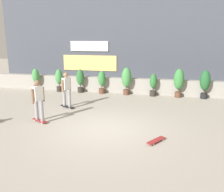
{
  "coord_description": "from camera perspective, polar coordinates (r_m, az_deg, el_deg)",
  "views": [
    {
      "loc": [
        2.11,
        -8.23,
        3.37
      ],
      "look_at": [
        0.0,
        1.5,
        0.9
      ],
      "focal_mm": 39.45,
      "sensor_mm": 36.0,
      "label": 1
    }
  ],
  "objects": [
    {
      "name": "building_backdrop",
      "position": [
        18.35,
        5.78,
        13.48
      ],
      "size": [
        20.0,
        2.08,
        6.5
      ],
      "color": "#424751",
      "rests_on": "ground"
    },
    {
      "name": "potted_plant_2",
      "position": [
        14.86,
        -7.35,
        3.84
      ],
      "size": [
        0.46,
        0.46,
        1.39
      ],
      "color": "#2D2823",
      "rests_on": "ground"
    },
    {
      "name": "potted_plant_7",
      "position": [
        14.16,
        20.74,
        3.03
      ],
      "size": [
        0.54,
        0.54,
        1.56
      ],
      "color": "black",
      "rests_on": "ground"
    },
    {
      "name": "potted_plant_6",
      "position": [
        14.02,
        15.24,
        3.44
      ],
      "size": [
        0.56,
        0.56,
        1.6
      ],
      "color": "brown",
      "rests_on": "ground"
    },
    {
      "name": "planter_wall",
      "position": [
        14.68,
        3.73,
        2.43
      ],
      "size": [
        18.0,
        0.4,
        0.9
      ],
      "primitive_type": "cube",
      "color": "gray",
      "rests_on": "ground"
    },
    {
      "name": "skater_far_left",
      "position": [
        10.02,
        -16.71,
        -0.7
      ],
      "size": [
        0.8,
        0.55,
        1.7
      ],
      "color": "maroon",
      "rests_on": "ground"
    },
    {
      "name": "potted_plant_1",
      "position": [
        15.38,
        -12.18,
        3.9
      ],
      "size": [
        0.45,
        0.45,
        1.37
      ],
      "color": "#2D2823",
      "rests_on": "ground"
    },
    {
      "name": "potted_plant_0",
      "position": [
        16.07,
        -17.21,
        4.02
      ],
      "size": [
        0.45,
        0.45,
        1.37
      ],
      "color": "brown",
      "rests_on": "ground"
    },
    {
      "name": "skater_by_wall_left",
      "position": [
        11.72,
        -10.53,
        1.73
      ],
      "size": [
        0.81,
        0.52,
        1.7
      ],
      "color": "black",
      "rests_on": "ground"
    },
    {
      "name": "potted_plant_4",
      "position": [
        14.16,
        3.36,
        3.98
      ],
      "size": [
        0.55,
        0.55,
        1.59
      ],
      "color": "brown",
      "rests_on": "ground"
    },
    {
      "name": "potted_plant_5",
      "position": [
        14.05,
        9.53,
        2.79
      ],
      "size": [
        0.4,
        0.4,
        1.28
      ],
      "color": "#2D2823",
      "rests_on": "ground"
    },
    {
      "name": "potted_plant_3",
      "position": [
        14.48,
        -2.38,
        3.55
      ],
      "size": [
        0.44,
        0.44,
        1.35
      ],
      "color": "brown",
      "rests_on": "ground"
    },
    {
      "name": "skateboard_near_camera",
      "position": [
        8.2,
        10.2,
        -10.09
      ],
      "size": [
        0.61,
        0.78,
        0.08
      ],
      "color": "maroon",
      "rests_on": "ground"
    },
    {
      "name": "ground_plane",
      "position": [
        9.14,
        -2.01,
        -7.71
      ],
      "size": [
        48.0,
        48.0,
        0.0
      ],
      "primitive_type": "plane",
      "color": "#A8A093"
    }
  ]
}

